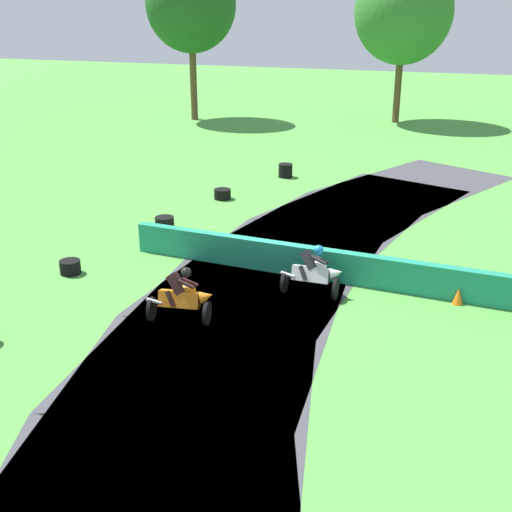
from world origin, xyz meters
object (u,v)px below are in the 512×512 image
at_px(tire_stack_mid_b, 165,223).
at_px(traffic_cone, 458,296).
at_px(motorcycle_lead_white, 314,272).
at_px(tire_stack_near, 285,171).
at_px(tire_stack_far, 70,267).
at_px(tire_stack_mid_a, 222,194).
at_px(motorcycle_chase_orange, 183,297).

height_order(tire_stack_mid_b, traffic_cone, traffic_cone).
height_order(motorcycle_lead_white, tire_stack_near, motorcycle_lead_white).
height_order(tire_stack_near, tire_stack_far, tire_stack_near).
bearing_deg(motorcycle_lead_white, traffic_cone, 9.65).
bearing_deg(traffic_cone, tire_stack_mid_b, 163.50).
distance_m(tire_stack_mid_a, tire_stack_far, 8.60).
xyz_separation_m(tire_stack_mid_a, traffic_cone, (9.39, -6.92, 0.02)).
relative_size(tire_stack_mid_b, tire_stack_far, 1.10).
distance_m(motorcycle_chase_orange, tire_stack_mid_b, 7.14).
relative_size(tire_stack_mid_a, tire_stack_far, 1.12).
xyz_separation_m(motorcycle_lead_white, motorcycle_chase_orange, (-2.62, -2.57, 0.01)).
distance_m(motorcycle_lead_white, motorcycle_chase_orange, 3.67).
distance_m(motorcycle_lead_white, traffic_cone, 3.78).
bearing_deg(tire_stack_mid_b, tire_stack_mid_a, 82.10).
relative_size(tire_stack_mid_b, traffic_cone, 1.49).
height_order(tire_stack_mid_b, tire_stack_far, same).
bearing_deg(motorcycle_chase_orange, traffic_cone, 26.83).
bearing_deg(motorcycle_chase_orange, tire_stack_far, 159.68).
bearing_deg(traffic_cone, tire_stack_far, -171.54).
distance_m(motorcycle_chase_orange, tire_stack_mid_a, 10.58).
xyz_separation_m(motorcycle_lead_white, tire_stack_far, (-6.98, -0.96, -0.43)).
relative_size(tire_stack_near, tire_stack_far, 1.04).
height_order(tire_stack_far, traffic_cone, traffic_cone).
height_order(tire_stack_near, traffic_cone, tire_stack_near).
height_order(motorcycle_chase_orange, tire_stack_mid_a, motorcycle_chase_orange).
relative_size(motorcycle_chase_orange, tire_stack_near, 2.70).
distance_m(motorcycle_chase_orange, traffic_cone, 7.10).
distance_m(tire_stack_mid_a, tire_stack_mid_b, 4.01).
distance_m(tire_stack_mid_b, traffic_cone, 10.37).
bearing_deg(tire_stack_far, motorcycle_chase_orange, -20.32).
distance_m(tire_stack_far, traffic_cone, 10.79).
height_order(tire_stack_near, tire_stack_mid_b, tire_stack_near).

